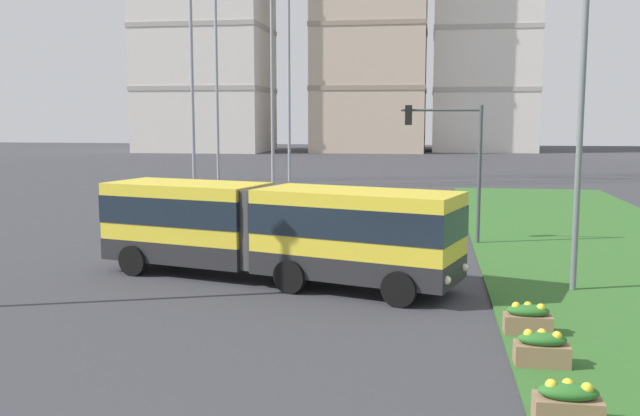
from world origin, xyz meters
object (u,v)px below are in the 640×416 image
flower_planter_3 (528,319)px  traffic_light_far_right (453,149)px  articulated_bus (273,229)px  apartment_tower_westcentre (371,1)px  streetlight_median (581,104)px  flower_planter_1 (568,403)px  flower_planter_2 (542,348)px

flower_planter_3 → traffic_light_far_right: (-1.46, 12.26, 3.45)m
articulated_bus → apartment_tower_westcentre: size_ratio=0.26×
streetlight_median → flower_planter_3: bearing=-112.3°
flower_planter_1 → flower_planter_3: same height
apartment_tower_westcentre → flower_planter_1: bearing=-83.1°
articulated_bus → apartment_tower_westcentre: 91.10m
streetlight_median → apartment_tower_westcentre: size_ratio=0.22×
flower_planter_1 → flower_planter_3: 5.00m
articulated_bus → traffic_light_far_right: 9.79m
traffic_light_far_right → streetlight_median: (3.36, -7.63, 1.64)m
streetlight_median → articulated_bus: bearing=179.8°
flower_planter_3 → apartment_tower_westcentre: bearing=97.2°
flower_planter_2 → flower_planter_3: same height
flower_planter_2 → streetlight_median: (1.90, 6.80, 5.09)m
flower_planter_3 → apartment_tower_westcentre: size_ratio=0.02×
articulated_bus → flower_planter_2: 10.00m
streetlight_median → apartment_tower_westcentre: (-13.74, 88.51, 17.28)m
flower_planter_3 → traffic_light_far_right: bearing=96.8°
flower_planter_3 → apartment_tower_westcentre: apartment_tower_westcentre is taller
streetlight_median → flower_planter_2: bearing=-105.6°
streetlight_median → apartment_tower_westcentre: 91.23m
articulated_bus → traffic_light_far_right: (5.74, 7.61, 2.22)m
traffic_light_far_right → apartment_tower_westcentre: (-10.38, 80.88, 18.92)m
articulated_bus → flower_planter_2: bearing=-43.5°
flower_planter_1 → streetlight_median: 11.06m
flower_planter_1 → flower_planter_2: size_ratio=1.00×
flower_planter_1 → streetlight_median: streetlight_median is taller
articulated_bus → traffic_light_far_right: traffic_light_far_right is taller
flower_planter_1 → traffic_light_far_right: size_ratio=0.19×
articulated_bus → flower_planter_2: articulated_bus is taller
flower_planter_1 → flower_planter_2: 2.83m
articulated_bus → flower_planter_3: (7.20, -4.65, -1.23)m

